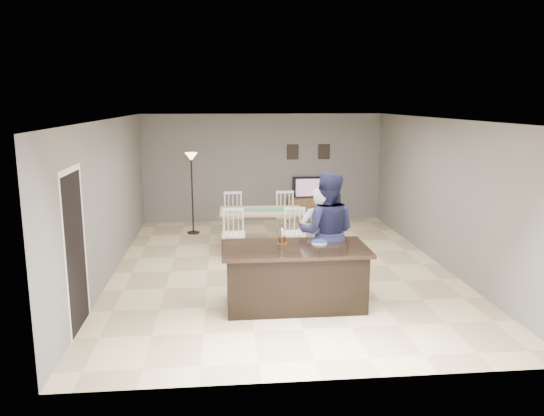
{
  "coord_description": "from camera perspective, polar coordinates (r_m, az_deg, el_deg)",
  "views": [
    {
      "loc": [
        -1.07,
        -9.24,
        3.01
      ],
      "look_at": [
        -0.19,
        -0.3,
        1.19
      ],
      "focal_mm": 35.0,
      "sensor_mm": 36.0,
      "label": 1
    }
  ],
  "objects": [
    {
      "name": "floor",
      "position": [
        9.78,
        0.95,
        -6.48
      ],
      "size": [
        8.0,
        8.0,
        0.0
      ],
      "primitive_type": "plane",
      "color": "beige",
      "rests_on": "ground"
    },
    {
      "name": "floor_lamp",
      "position": [
        12.16,
        -8.65,
        3.94
      ],
      "size": [
        0.28,
        0.28,
        1.87
      ],
      "color": "black",
      "rests_on": "floor"
    },
    {
      "name": "tv_screen_glow",
      "position": [
        13.37,
        4.25,
        2.21
      ],
      "size": [
        0.78,
        0.0,
        0.78
      ],
      "primitive_type": "plane",
      "rotation": [
        1.57,
        0.0,
        3.14
      ],
      "color": "#CD4B16",
      "rests_on": "tv_console"
    },
    {
      "name": "plate_stack",
      "position": [
        8.02,
        5.1,
        -3.7
      ],
      "size": [
        0.24,
        0.24,
        0.04
      ],
      "color": "white",
      "rests_on": "kitchen_island"
    },
    {
      "name": "room_shell",
      "position": [
        9.4,
        0.98,
        3.3
      ],
      "size": [
        8.0,
        8.0,
        8.0
      ],
      "color": "slate",
      "rests_on": "floor"
    },
    {
      "name": "birthday_cake",
      "position": [
        8.0,
        1.09,
        -3.44
      ],
      "size": [
        0.15,
        0.15,
        0.23
      ],
      "color": "gold",
      "rests_on": "kitchen_island"
    },
    {
      "name": "woman",
      "position": [
        8.47,
        5.09,
        -3.38
      ],
      "size": [
        0.63,
        0.42,
        1.69
      ],
      "primitive_type": "imported",
      "rotation": [
        0.0,
        0.0,
        3.12
      ],
      "color": "silver",
      "rests_on": "floor"
    },
    {
      "name": "doorway",
      "position": [
        7.41,
        -20.47,
        -2.95
      ],
      "size": [
        0.0,
        2.1,
        2.65
      ],
      "color": "black",
      "rests_on": "floor"
    },
    {
      "name": "dining_table",
      "position": [
        10.97,
        -1.15,
        -0.93
      ],
      "size": [
        1.72,
        1.94,
        1.03
      ],
      "rotation": [
        0.0,
        0.0,
        -0.02
      ],
      "color": "#A28758",
      "rests_on": "floor"
    },
    {
      "name": "picture_frames",
      "position": [
        13.46,
        3.94,
        6.05
      ],
      "size": [
        1.1,
        0.02,
        0.38
      ],
      "color": "black",
      "rests_on": "room_shell"
    },
    {
      "name": "television",
      "position": [
        13.45,
        4.19,
        2.23
      ],
      "size": [
        0.91,
        0.12,
        0.53
      ],
      "primitive_type": "imported",
      "rotation": [
        0.0,
        0.0,
        3.14
      ],
      "color": "black",
      "rests_on": "tv_console"
    },
    {
      "name": "tv_console",
      "position": [
        13.48,
        4.2,
        -0.18
      ],
      "size": [
        1.2,
        0.4,
        0.6
      ],
      "primitive_type": "cube",
      "color": "brown",
      "rests_on": "floor"
    },
    {
      "name": "kitchen_island",
      "position": [
        7.94,
        2.45,
        -7.33
      ],
      "size": [
        2.15,
        1.1,
        0.9
      ],
      "color": "black",
      "rests_on": "floor"
    },
    {
      "name": "man",
      "position": [
        8.41,
        5.91,
        -2.67
      ],
      "size": [
        1.1,
        0.96,
        1.93
      ],
      "primitive_type": "imported",
      "rotation": [
        0.0,
        0.0,
        2.87
      ],
      "color": "#1C1F3E",
      "rests_on": "floor"
    }
  ]
}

